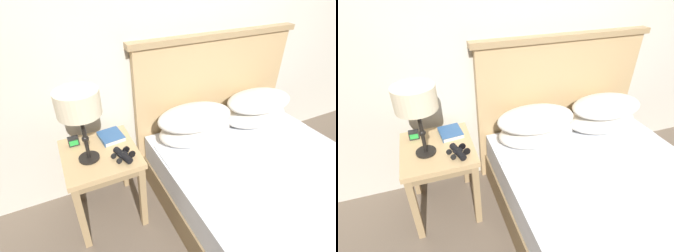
% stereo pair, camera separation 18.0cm
% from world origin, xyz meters
% --- Properties ---
extents(ground_plane, '(20.00, 20.00, 0.00)m').
position_xyz_m(ground_plane, '(0.00, 0.00, 0.00)').
color(ground_plane, '#6B5B4C').
rests_on(ground_plane, ground).
extents(wall_back, '(8.00, 0.06, 2.60)m').
position_xyz_m(wall_back, '(0.00, 0.93, 1.30)').
color(wall_back, beige).
rests_on(wall_back, ground_plane).
extents(nightstand, '(0.48, 0.50, 0.58)m').
position_xyz_m(nightstand, '(-0.54, 0.59, 0.49)').
color(nightstand, tan).
rests_on(nightstand, ground_plane).
extents(bed, '(1.48, 1.98, 1.18)m').
position_xyz_m(bed, '(0.51, 0.03, 0.28)').
color(bed, olive).
rests_on(bed, ground_plane).
extents(table_lamp, '(0.25, 0.25, 0.47)m').
position_xyz_m(table_lamp, '(-0.62, 0.55, 0.97)').
color(table_lamp, black).
rests_on(table_lamp, nightstand).
extents(book_on_nightstand, '(0.17, 0.19, 0.03)m').
position_xyz_m(book_on_nightstand, '(-0.43, 0.71, 0.60)').
color(book_on_nightstand, silver).
rests_on(book_on_nightstand, nightstand).
extents(binoculars_pair, '(0.15, 0.16, 0.05)m').
position_xyz_m(binoculars_pair, '(-0.42, 0.47, 0.60)').
color(binoculars_pair, black).
rests_on(binoculars_pair, nightstand).
extents(alarm_clock, '(0.07, 0.05, 0.06)m').
position_xyz_m(alarm_clock, '(-0.68, 0.74, 0.61)').
color(alarm_clock, black).
rests_on(alarm_clock, nightstand).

